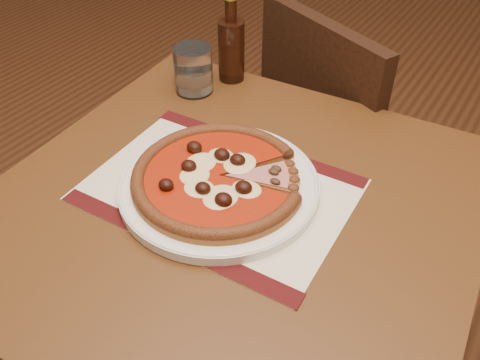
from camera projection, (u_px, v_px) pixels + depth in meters
name	position (u px, v px, depth m)	size (l,w,h in m)	color
table	(234.00, 240.00, 0.93)	(0.86, 0.86, 0.75)	#553314
chair_far	(338.00, 141.00, 1.42)	(0.54, 0.54, 0.87)	black
placemat	(219.00, 190.00, 0.89)	(0.44, 0.32, 0.00)	silver
plate	(219.00, 185.00, 0.88)	(0.35, 0.35, 0.02)	white
pizza	(218.00, 176.00, 0.87)	(0.30, 0.30, 0.04)	#955E24
ham_slice	(271.00, 174.00, 0.88)	(0.12, 0.10, 0.02)	#955E24
water_glass	(193.00, 70.00, 1.11)	(0.08, 0.08, 0.10)	white
bottle	(231.00, 47.00, 1.13)	(0.06, 0.06, 0.20)	#36180D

